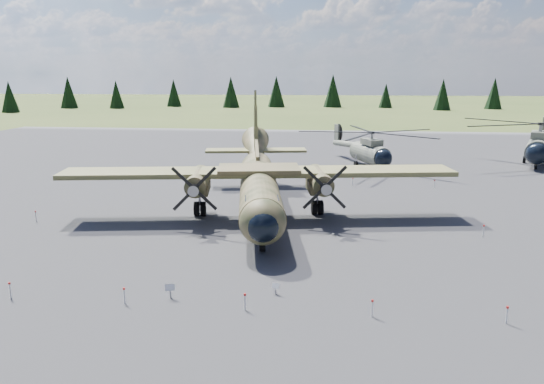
# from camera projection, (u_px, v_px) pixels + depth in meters

# --- Properties ---
(ground) EXTENTS (500.00, 500.00, 0.00)m
(ground) POSITION_uv_depth(u_px,v_px,m) (249.00, 229.00, 38.71)
(ground) COLOR #545F2A
(ground) RESTS_ON ground
(apron) EXTENTS (120.00, 120.00, 0.04)m
(apron) POSITION_uv_depth(u_px,v_px,m) (266.00, 198.00, 48.40)
(apron) COLOR slate
(apron) RESTS_ON ground
(transport_plane) EXTENTS (30.46, 27.43, 10.03)m
(transport_plane) POSITION_uv_depth(u_px,v_px,m) (259.00, 178.00, 42.44)
(transport_plane) COLOR #33391F
(transport_plane) RESTS_ON ground
(helicopter_near) EXTENTS (22.77, 22.77, 4.43)m
(helicopter_near) POSITION_uv_depth(u_px,v_px,m) (370.00, 142.00, 63.08)
(helicopter_near) COLOR gray
(helicopter_near) RESTS_ON ground
(helicopter_mid) EXTENTS (27.11, 27.11, 5.32)m
(helicopter_mid) POSITION_uv_depth(u_px,v_px,m) (540.00, 135.00, 64.68)
(helicopter_mid) COLOR gray
(helicopter_mid) RESTS_ON ground
(info_placard_left) EXTENTS (0.53, 0.35, 0.77)m
(info_placard_left) POSITION_uv_depth(u_px,v_px,m) (170.00, 289.00, 26.62)
(info_placard_left) COLOR gray
(info_placard_left) RESTS_ON ground
(info_placard_right) EXTENTS (0.42, 0.29, 0.61)m
(info_placard_right) POSITION_uv_depth(u_px,v_px,m) (276.00, 287.00, 27.12)
(info_placard_right) COLOR gray
(info_placard_right) RESTS_ON ground
(barrier_fence) EXTENTS (33.12, 29.62, 0.85)m
(barrier_fence) POSITION_uv_depth(u_px,v_px,m) (242.00, 222.00, 38.58)
(barrier_fence) COLOR white
(barrier_fence) RESTS_ON ground
(treeline) EXTENTS (308.19, 302.55, 10.98)m
(treeline) POSITION_uv_depth(u_px,v_px,m) (298.00, 155.00, 41.60)
(treeline) COLOR black
(treeline) RESTS_ON ground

